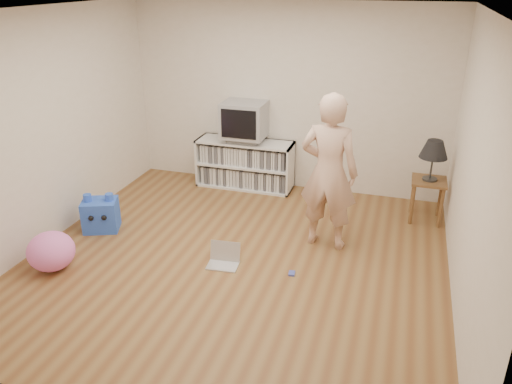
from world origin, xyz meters
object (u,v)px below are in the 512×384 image
at_px(crt_tv, 244,119).
at_px(plush_pink, 51,251).
at_px(dvd_deck, 245,139).
at_px(plush_blue, 101,215).
at_px(person, 329,173).
at_px(laptop, 224,258).
at_px(side_table, 428,190).
at_px(media_unit, 245,164).
at_px(table_lamp, 434,150).

bearing_deg(crt_tv, plush_pink, -114.51).
distance_m(dvd_deck, plush_blue, 2.28).
xyz_separation_m(person, plush_blue, (-2.69, -0.46, -0.69)).
bearing_deg(plush_pink, plush_blue, 90.34).
relative_size(person, laptop, 5.04).
distance_m(dvd_deck, side_table, 2.59).
bearing_deg(crt_tv, dvd_deck, 90.00).
bearing_deg(plush_blue, side_table, -1.01).
height_order(media_unit, plush_pink, media_unit).
distance_m(crt_tv, plush_blue, 2.36).
distance_m(side_table, plush_blue, 4.08).
bearing_deg(dvd_deck, plush_pink, -114.48).
bearing_deg(laptop, plush_blue, 164.65).
bearing_deg(person, side_table, -132.44).
bearing_deg(side_table, plush_pink, -147.88).
xyz_separation_m(crt_tv, side_table, (2.54, -0.37, -0.60)).
height_order(media_unit, person, person).
bearing_deg(media_unit, table_lamp, -8.62).
relative_size(side_table, person, 0.31).
xyz_separation_m(side_table, plush_blue, (-3.80, -1.45, -0.21)).
bearing_deg(laptop, crt_tv, 96.85).
bearing_deg(side_table, media_unit, 171.38).
relative_size(plush_blue, plush_pink, 1.02).
bearing_deg(laptop, side_table, 34.72).
distance_m(person, plush_pink, 3.10).
distance_m(table_lamp, plush_blue, 4.14).
xyz_separation_m(laptop, plush_blue, (-1.72, 0.30, 0.14)).
bearing_deg(plush_pink, side_table, 32.12).
height_order(side_table, plush_blue, side_table).
bearing_deg(plush_blue, laptop, -31.88).
xyz_separation_m(media_unit, plush_pink, (-1.25, -2.77, -0.14)).
height_order(crt_tv, laptop, crt_tv).
relative_size(media_unit, table_lamp, 2.72).
relative_size(side_table, laptop, 1.55).
distance_m(media_unit, table_lamp, 2.64).
relative_size(media_unit, laptop, 3.95).
bearing_deg(side_table, dvd_deck, 171.73).
bearing_deg(plush_pink, media_unit, 65.64).
height_order(crt_tv, side_table, crt_tv).
distance_m(side_table, person, 1.57).
height_order(media_unit, plush_blue, media_unit).
distance_m(media_unit, plush_pink, 3.04).
bearing_deg(plush_pink, person, 27.38).
xyz_separation_m(table_lamp, plush_pink, (-3.80, -2.38, -0.73)).
height_order(side_table, person, person).
height_order(dvd_deck, plush_blue, dvd_deck).
height_order(plush_blue, plush_pink, plush_blue).
distance_m(dvd_deck, crt_tv, 0.29).
height_order(table_lamp, plush_pink, table_lamp).
bearing_deg(laptop, person, 32.71).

